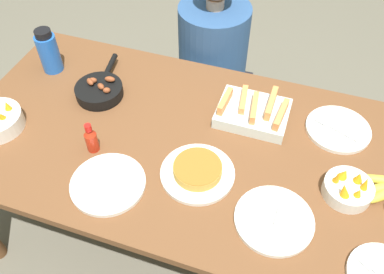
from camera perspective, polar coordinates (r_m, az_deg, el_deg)
ground_plane at (r=2.15m, az=0.00°, el=-13.23°), size 14.00×14.00×0.00m
dining_table at (r=1.63m, az=0.00°, el=-2.58°), size 1.86×0.95×0.71m
melon_tray at (r=1.65m, az=8.61°, el=3.51°), size 0.28×0.22×0.09m
skillet at (r=1.78m, az=-12.82°, el=6.47°), size 0.20×0.34×0.08m
frittata_plate_center at (r=1.45m, az=0.79°, el=-4.82°), size 0.27×0.27×0.05m
empty_plate_near_front at (r=1.47m, az=-11.69°, el=-6.43°), size 0.27×0.27×0.02m
empty_plate_far_left at (r=1.38m, az=11.43°, el=-11.33°), size 0.26×0.26×0.02m
empty_plate_far_right at (r=1.70m, az=19.80°, el=1.05°), size 0.25×0.25×0.02m
fruit_bowl_citrus at (r=1.49m, az=21.04°, el=-6.73°), size 0.17×0.17×0.10m
water_bottle at (r=1.94m, az=-19.49°, el=11.25°), size 0.09×0.09×0.20m
hot_sauce_bottle at (r=1.55m, az=-13.97°, el=-0.26°), size 0.05×0.05×0.13m
person_figure at (r=2.25m, az=2.80°, el=8.41°), size 0.39×0.39×1.11m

